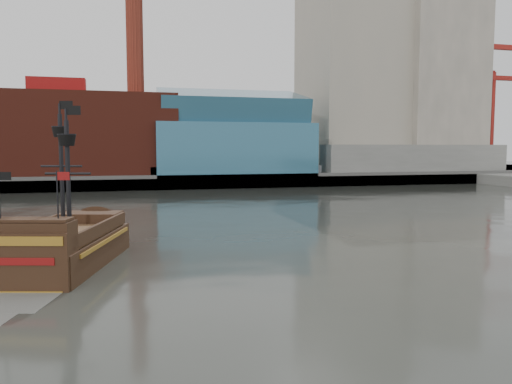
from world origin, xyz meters
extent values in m
plane|color=#2B2D28|center=(0.00, 0.00, 0.00)|extent=(400.00, 400.00, 0.00)
cube|color=slate|center=(0.00, 92.00, 1.00)|extent=(220.00, 60.00, 2.00)
cube|color=#4C4C49|center=(0.00, 62.50, 1.30)|extent=(220.00, 1.00, 2.60)
cube|color=maroon|center=(-22.00, 72.00, 9.50)|extent=(42.00, 18.00, 15.00)
cube|color=#2F647F|center=(10.00, 70.00, 7.00)|extent=(30.00, 16.00, 10.00)
cube|color=#A09785|center=(40.00, 80.00, 25.00)|extent=(20.00, 22.00, 46.00)
cube|color=#AB9F90|center=(58.00, 76.00, 21.00)|extent=(18.00, 18.00, 38.00)
cube|color=#A09785|center=(50.00, 97.00, 28.00)|extent=(24.00, 20.00, 52.00)
cube|color=slate|center=(48.00, 66.00, 5.00)|extent=(40.00, 6.00, 6.00)
cylinder|color=maroon|center=(-8.00, 74.00, 28.00)|extent=(3.20, 3.20, 22.00)
cube|color=#2F647F|center=(10.00, 70.00, 15.00)|extent=(28.00, 14.94, 8.78)
cube|color=slate|center=(78.00, 82.00, 3.50)|extent=(4.00, 4.00, 3.00)
cylinder|color=maroon|center=(78.00, 82.00, 18.00)|extent=(1.40, 1.40, 32.00)
cube|color=maroon|center=(75.00, 82.00, 33.00)|extent=(5.00, 2.50, 2.50)
cube|color=slate|center=(88.00, 92.00, 3.50)|extent=(4.00, 4.00, 3.00)
cylinder|color=maroon|center=(88.00, 92.00, 15.00)|extent=(1.40, 1.40, 26.00)
cube|color=maroon|center=(93.60, 92.00, 26.50)|extent=(16.00, 1.20, 1.20)
cube|color=maroon|center=(85.00, 92.00, 27.00)|extent=(5.00, 2.50, 2.50)
cube|color=black|center=(-13.82, 6.95, 0.57)|extent=(7.60, 12.33, 2.49)
cube|color=#52391E|center=(-13.82, 6.95, 1.96)|extent=(6.84, 11.09, 0.29)
cube|color=black|center=(-12.63, 11.38, 2.30)|extent=(4.52, 3.27, 0.96)
cube|color=black|center=(-15.11, 2.15, 2.68)|extent=(4.79, 2.66, 1.72)
cube|color=black|center=(-15.34, 1.30, 1.15)|extent=(4.59, 1.45, 3.83)
cube|color=#9F6F1E|center=(-15.37, 1.17, 2.68)|extent=(4.18, 1.19, 0.48)
cube|color=maroon|center=(-15.37, 1.17, 1.63)|extent=(3.25, 0.94, 0.38)
cylinder|color=black|center=(-14.18, 8.53, 5.84)|extent=(0.33, 0.33, 7.46)
cylinder|color=black|center=(-13.43, 5.06, 5.55)|extent=(0.33, 0.33, 6.89)
cone|color=black|center=(-14.18, 8.53, 8.42)|extent=(1.29, 1.29, 0.67)
cone|color=black|center=(-13.43, 5.06, 7.84)|extent=(1.29, 1.29, 0.67)
cube|color=black|center=(-13.77, 8.42, 10.14)|extent=(0.84, 0.25, 0.53)
cube|color=black|center=(-13.02, 4.95, 9.57)|extent=(0.84, 0.25, 0.53)
cube|color=#949893|center=(-15.75, -0.26, 0.01)|extent=(4.82, 4.38, 0.02)
camera|label=1|loc=(-10.11, -25.98, 7.41)|focal=35.00mm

